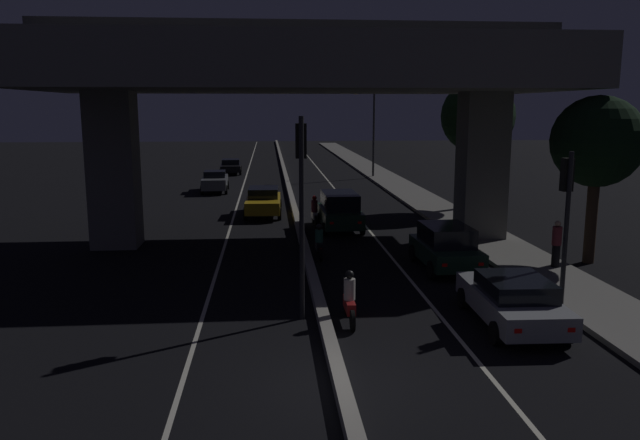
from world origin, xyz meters
TOP-DOWN VIEW (x-y plane):
  - ground_plane at (0.00, 0.00)m, footprint 200.00×200.00m
  - lane_line_left_inner at (-3.41, 35.00)m, footprint 0.12×126.00m
  - lane_line_right_inner at (3.41, 35.00)m, footprint 0.12×126.00m
  - median_divider at (0.00, 35.00)m, footprint 0.33×126.00m
  - sidewalk_right at (8.32, 28.00)m, footprint 2.74×126.00m
  - elevated_overpass at (0.00, 14.55)m, footprint 22.38×10.13m
  - traffic_light_left_of_median at (-0.57, 4.55)m, footprint 0.30×0.49m
  - traffic_light_right_of_median at (7.05, 4.56)m, footprint 0.30×0.49m
  - street_lamp at (7.17, 39.94)m, footprint 1.90×0.32m
  - car_silver_lead at (5.16, 3.47)m, footprint 2.13×4.55m
  - car_dark_green_second at (5.03, 9.52)m, footprint 2.03×3.99m
  - car_dark_green_third at (2.00, 17.46)m, footprint 2.05×4.13m
  - car_taxi_yellow_lead_oncoming at (-1.77, 21.91)m, footprint 2.09×4.61m
  - car_grey_second_oncoming at (-5.27, 32.08)m, footprint 1.93×4.31m
  - car_black_third_oncoming at (-4.87, 44.60)m, footprint 2.04×4.70m
  - motorcycle_red_filtering_near at (0.72, 3.99)m, footprint 0.32×1.98m
  - motorcycle_black_filtering_mid at (0.51, 11.70)m, footprint 0.32×1.71m
  - motorcycle_white_filtering_far at (0.83, 18.56)m, footprint 0.33×1.95m
  - pedestrian_on_sidewalk at (8.97, 8.92)m, footprint 0.34×0.34m
  - roadside_tree_kerbside_near at (10.83, 10.04)m, footprint 3.43×3.43m
  - roadside_tree_kerbside_mid at (10.55, 22.81)m, footprint 4.21×4.21m

SIDE VIEW (x-z plane):
  - ground_plane at x=0.00m, z-range 0.00..0.00m
  - lane_line_left_inner at x=-3.41m, z-range 0.00..0.00m
  - lane_line_right_inner at x=3.41m, z-range 0.00..0.00m
  - sidewalk_right at x=8.32m, z-range 0.00..0.16m
  - median_divider at x=0.00m, z-range 0.00..0.29m
  - motorcycle_black_filtering_mid at x=0.51m, z-range -0.09..1.28m
  - motorcycle_red_filtering_near at x=0.72m, z-range -0.12..1.38m
  - motorcycle_white_filtering_far at x=0.83m, z-range -0.12..1.42m
  - car_black_third_oncoming at x=-4.87m, z-range 0.01..1.32m
  - car_silver_lead at x=5.16m, z-range 0.03..1.42m
  - car_grey_second_oncoming at x=-5.27m, z-range 0.02..1.51m
  - car_taxi_yellow_lead_oncoming at x=-1.77m, z-range 0.04..1.57m
  - car_dark_green_second at x=5.03m, z-range 0.03..1.69m
  - car_dark_green_third at x=2.00m, z-range 0.05..1.87m
  - pedestrian_on_sidewalk at x=8.97m, z-range 0.17..1.89m
  - traffic_light_right_of_median at x=7.05m, z-range 0.86..5.56m
  - traffic_light_left_of_median at x=-0.57m, z-range 1.01..6.70m
  - street_lamp at x=7.17m, z-range 0.68..8.04m
  - roadside_tree_kerbside_near at x=10.83m, z-range 1.43..7.81m
  - roadside_tree_kerbside_mid at x=10.55m, z-range 1.63..9.16m
  - elevated_overpass at x=0.00m, z-range 2.50..12.02m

